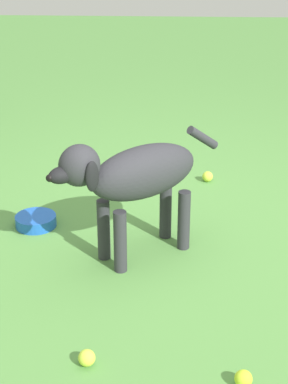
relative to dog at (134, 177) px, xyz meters
name	(u,v)px	position (x,y,z in m)	size (l,w,h in m)	color
ground	(183,241)	(-0.17, 0.24, -0.43)	(14.00, 14.00, 0.00)	#548C42
dog	(134,177)	(0.00, 0.00, 0.00)	(0.64, 0.78, 0.65)	#2D2D33
tennis_ball_0	(87,358)	(0.82, -0.13, -0.39)	(0.07, 0.07, 0.07)	#C5E23F
tennis_ball_1	(208,177)	(-0.93, 0.40, -0.39)	(0.07, 0.07, 0.07)	#C1DB3D
tennis_ball_2	(243,379)	(0.91, 0.45, -0.39)	(0.07, 0.07, 0.07)	#C0E22D
water_bowl	(36,221)	(-0.29, -0.55, -0.40)	(0.22, 0.22, 0.06)	blue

